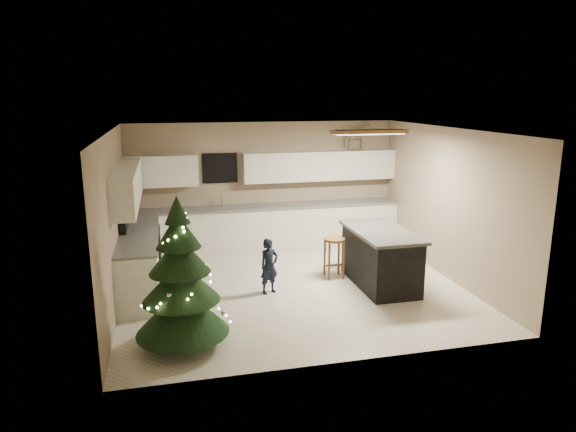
% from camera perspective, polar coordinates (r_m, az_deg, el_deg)
% --- Properties ---
extents(ground_plane, '(5.50, 5.50, 0.00)m').
position_cam_1_polar(ground_plane, '(8.63, 0.55, -7.98)').
color(ground_plane, '#BCB6A5').
extents(room_shell, '(5.52, 5.02, 2.61)m').
position_cam_1_polar(room_shell, '(8.16, 0.73, 3.56)').
color(room_shell, gray).
rests_on(room_shell, ground_plane).
extents(cabinetry, '(5.50, 3.20, 2.00)m').
position_cam_1_polar(cabinetry, '(9.79, -6.97, -0.81)').
color(cabinetry, white).
rests_on(cabinetry, ground_plane).
extents(island, '(0.90, 1.70, 0.95)m').
position_cam_1_polar(island, '(8.74, 10.23, -4.57)').
color(island, black).
rests_on(island, ground_plane).
extents(bar_stool, '(0.37, 0.37, 0.71)m').
position_cam_1_polar(bar_stool, '(8.98, 5.16, -3.56)').
color(bar_stool, brown).
rests_on(bar_stool, ground_plane).
extents(christmas_tree, '(1.23, 1.18, 1.96)m').
position_cam_1_polar(christmas_tree, '(6.62, -11.82, -7.59)').
color(christmas_tree, '#3F2816').
rests_on(christmas_tree, ground_plane).
extents(toddler, '(0.39, 0.33, 0.90)m').
position_cam_1_polar(toddler, '(8.28, -2.11, -5.59)').
color(toddler, black).
rests_on(toddler, ground_plane).
extents(rocking_horse, '(0.65, 0.48, 0.52)m').
position_cam_1_polar(rocking_horse, '(10.89, 7.79, 8.67)').
color(rocking_horse, brown).
rests_on(rocking_horse, cabinetry).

